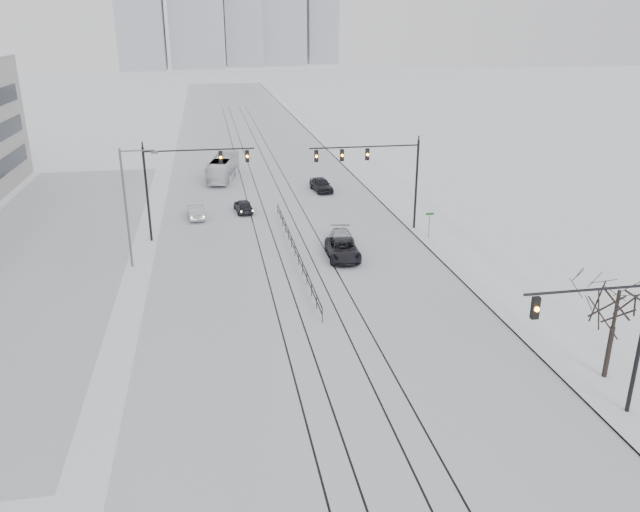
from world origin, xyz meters
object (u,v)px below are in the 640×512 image
Objects in this scene: sedan_sb_outer at (196,212)px; sedan_nb_right at (341,240)px; sedan_nb_far at (321,185)px; bare_tree at (618,300)px; traffic_mast_near at (611,330)px; sedan_sb_inner at (243,206)px; sedan_nb_front at (343,250)px; box_truck at (223,168)px.

sedan_sb_outer is 15.93m from sedan_nb_right.
bare_tree is at bearing -87.21° from sedan_nb_far.
sedan_nb_right is 1.07× the size of sedan_nb_far.
traffic_mast_near is 1.85× the size of sedan_sb_inner.
traffic_mast_near is 44.40m from sedan_nb_far.
sedan_sb_outer is at bearing 122.52° from bare_tree.
sedan_nb_far is at bearing 87.79° from sedan_nb_front.
box_truck is (-1.43, 14.50, 0.72)m from sedan_sb_inner.
sedan_nb_far is 12.98m from box_truck.
traffic_mast_near is at bearing -90.98° from sedan_nb_far.
bare_tree is 1.61× the size of sedan_sb_inner.
traffic_mast_near is at bearing 118.63° from box_truck.
sedan_sb_outer is at bearing 90.80° from box_truck.
sedan_nb_front reaches higher than sedan_sb_outer.
sedan_nb_right is at bearing 120.07° from box_truck.
sedan_sb_inner is (-16.43, 34.18, -3.84)m from bare_tree.
box_truck is at bearing 110.15° from bare_tree.
sedan_nb_right is at bearing 84.77° from sedan_nb_front.
bare_tree is (2.41, 3.00, -0.07)m from traffic_mast_near.
sedan_sb_inner is 0.93× the size of sedan_sb_outer.
traffic_mast_near is at bearing -65.02° from sedan_nb_right.
sedan_nb_far is (2.11, 21.04, 0.03)m from sedan_nb_front.
sedan_sb_outer reaches higher than sedan_sb_inner.
sedan_sb_outer is 17.31m from sedan_nb_front.
sedan_nb_far is at bearing 155.35° from box_truck.
sedan_nb_front reaches higher than sedan_sb_inner.
traffic_mast_near is 3.85m from bare_tree.
sedan_nb_far reaches higher than sedan_sb_inner.
sedan_sb_inner is (-14.02, 37.18, -3.92)m from traffic_mast_near.
traffic_mast_near is 40.61m from sedan_sb_outer.
sedan_sb_outer is (-20.98, 32.91, -3.82)m from bare_tree.
sedan_sb_inner is at bearing 107.63° from box_truck.
bare_tree is 1.50× the size of sedan_sb_outer.
bare_tree reaches higher than sedan_nb_right.
sedan_nb_far is at bearing -154.05° from sedan_sb_outer.
box_truck reaches higher than sedan_sb_inner.
sedan_nb_far is (1.76, 18.76, 0.07)m from sedan_nb_right.
sedan_nb_front is 21.14m from sedan_nb_far.
sedan_sb_inner is 0.74× the size of sedan_nb_front.
traffic_mast_near is 1.73× the size of sedan_sb_outer.
traffic_mast_near is 1.60× the size of sedan_nb_far.
sedan_nb_far is at bearing 96.55° from traffic_mast_near.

